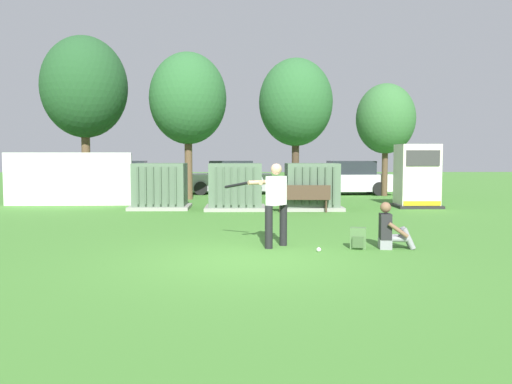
{
  "coord_description": "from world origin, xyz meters",
  "views": [
    {
      "loc": [
        -0.08,
        -9.45,
        1.93
      ],
      "look_at": [
        0.24,
        3.5,
        1.0
      ],
      "focal_mm": 36.82,
      "sensor_mm": 36.0,
      "label": 1
    }
  ],
  "objects_px": {
    "park_bench": "(303,196)",
    "backpack": "(358,238)",
    "transformer_west": "(160,187)",
    "parked_car_right_of_center": "(348,179)",
    "generator_enclosure": "(417,176)",
    "parked_car_leftmost": "(122,179)",
    "sports_ball": "(319,250)",
    "transformer_mid_east": "(312,187)",
    "transformer_mid_west": "(235,187)",
    "seated_spectator": "(390,230)",
    "parked_car_left_of_center": "(229,178)",
    "batter": "(274,200)"
  },
  "relations": [
    {
      "from": "generator_enclosure",
      "to": "parked_car_leftmost",
      "type": "height_order",
      "value": "generator_enclosure"
    },
    {
      "from": "batter",
      "to": "sports_ball",
      "type": "bearing_deg",
      "value": -36.14
    },
    {
      "from": "parked_car_left_of_center",
      "to": "seated_spectator",
      "type": "bearing_deg",
      "value": -76.46
    },
    {
      "from": "transformer_mid_east",
      "to": "park_bench",
      "type": "xyz_separation_m",
      "value": [
        -0.41,
        -0.93,
        -0.25
      ]
    },
    {
      "from": "seated_spectator",
      "to": "backpack",
      "type": "bearing_deg",
      "value": -179.15
    },
    {
      "from": "transformer_mid_east",
      "to": "generator_enclosure",
      "type": "distance_m",
      "value": 4.0
    },
    {
      "from": "parked_car_left_of_center",
      "to": "parked_car_right_of_center",
      "type": "relative_size",
      "value": 0.99
    },
    {
      "from": "transformer_mid_west",
      "to": "generator_enclosure",
      "type": "relative_size",
      "value": 0.91
    },
    {
      "from": "transformer_mid_east",
      "to": "generator_enclosure",
      "type": "relative_size",
      "value": 0.91
    },
    {
      "from": "generator_enclosure",
      "to": "park_bench",
      "type": "relative_size",
      "value": 1.26
    },
    {
      "from": "backpack",
      "to": "parked_car_right_of_center",
      "type": "distance_m",
      "value": 14.91
    },
    {
      "from": "backpack",
      "to": "parked_car_leftmost",
      "type": "bearing_deg",
      "value": 118.49
    },
    {
      "from": "backpack",
      "to": "sports_ball",
      "type": "bearing_deg",
      "value": -159.3
    },
    {
      "from": "transformer_mid_east",
      "to": "sports_ball",
      "type": "height_order",
      "value": "transformer_mid_east"
    },
    {
      "from": "batter",
      "to": "seated_spectator",
      "type": "xyz_separation_m",
      "value": [
        2.37,
        -0.29,
        -0.6
      ]
    },
    {
      "from": "sports_ball",
      "to": "transformer_mid_west",
      "type": "bearing_deg",
      "value": 102.3
    },
    {
      "from": "park_bench",
      "to": "backpack",
      "type": "distance_m",
      "value": 6.82
    },
    {
      "from": "transformer_mid_west",
      "to": "seated_spectator",
      "type": "xyz_separation_m",
      "value": [
        3.28,
        -7.76,
        -0.41
      ]
    },
    {
      "from": "transformer_mid_west",
      "to": "sports_ball",
      "type": "bearing_deg",
      "value": -77.7
    },
    {
      "from": "sports_ball",
      "to": "parked_car_leftmost",
      "type": "xyz_separation_m",
      "value": [
        -7.44,
        15.6,
        0.71
      ]
    },
    {
      "from": "transformer_mid_west",
      "to": "backpack",
      "type": "bearing_deg",
      "value": -71.4
    },
    {
      "from": "seated_spectator",
      "to": "parked_car_left_of_center",
      "type": "bearing_deg",
      "value": 103.54
    },
    {
      "from": "park_bench",
      "to": "sports_ball",
      "type": "height_order",
      "value": "park_bench"
    },
    {
      "from": "park_bench",
      "to": "backpack",
      "type": "relative_size",
      "value": 4.14
    },
    {
      "from": "parked_car_leftmost",
      "to": "parked_car_left_of_center",
      "type": "relative_size",
      "value": 1.02
    },
    {
      "from": "transformer_west",
      "to": "transformer_mid_west",
      "type": "height_order",
      "value": "same"
    },
    {
      "from": "park_bench",
      "to": "parked_car_leftmost",
      "type": "xyz_separation_m",
      "value": [
        -7.95,
        8.47,
        0.22
      ]
    },
    {
      "from": "transformer_mid_east",
      "to": "generator_enclosure",
      "type": "bearing_deg",
      "value": 9.21
    },
    {
      "from": "transformer_mid_east",
      "to": "transformer_mid_west",
      "type": "bearing_deg",
      "value": 179.31
    },
    {
      "from": "transformer_mid_west",
      "to": "sports_ball",
      "type": "distance_m",
      "value": 8.32
    },
    {
      "from": "park_bench",
      "to": "transformer_mid_east",
      "type": "bearing_deg",
      "value": 66.42
    },
    {
      "from": "park_bench",
      "to": "parked_car_right_of_center",
      "type": "distance_m",
      "value": 8.43
    },
    {
      "from": "batter",
      "to": "parked_car_right_of_center",
      "type": "xyz_separation_m",
      "value": [
        4.46,
        14.34,
        -0.22
      ]
    },
    {
      "from": "parked_car_leftmost",
      "to": "backpack",
      "type": "bearing_deg",
      "value": -61.51
    },
    {
      "from": "generator_enclosure",
      "to": "batter",
      "type": "relative_size",
      "value": 1.32
    },
    {
      "from": "seated_spectator",
      "to": "transformer_west",
      "type": "bearing_deg",
      "value": 126.34
    },
    {
      "from": "transformer_mid_west",
      "to": "seated_spectator",
      "type": "distance_m",
      "value": 8.44
    },
    {
      "from": "generator_enclosure",
      "to": "parked_car_right_of_center",
      "type": "distance_m",
      "value": 6.4
    },
    {
      "from": "parked_car_leftmost",
      "to": "parked_car_left_of_center",
      "type": "bearing_deg",
      "value": 0.18
    },
    {
      "from": "transformer_mid_east",
      "to": "parked_car_left_of_center",
      "type": "height_order",
      "value": "same"
    },
    {
      "from": "transformer_mid_east",
      "to": "seated_spectator",
      "type": "relative_size",
      "value": 2.18
    },
    {
      "from": "transformer_west",
      "to": "parked_car_right_of_center",
      "type": "bearing_deg",
      "value": 39.13
    },
    {
      "from": "transformer_mid_west",
      "to": "batter",
      "type": "height_order",
      "value": "batter"
    },
    {
      "from": "transformer_mid_east",
      "to": "parked_car_left_of_center",
      "type": "relative_size",
      "value": 0.5
    },
    {
      "from": "transformer_mid_east",
      "to": "parked_car_left_of_center",
      "type": "distance_m",
      "value": 8.15
    },
    {
      "from": "transformer_mid_east",
      "to": "generator_enclosure",
      "type": "height_order",
      "value": "generator_enclosure"
    },
    {
      "from": "sports_ball",
      "to": "parked_car_leftmost",
      "type": "bearing_deg",
      "value": 115.5
    },
    {
      "from": "seated_spectator",
      "to": "sports_ball",
      "type": "bearing_deg",
      "value": -167.64
    },
    {
      "from": "generator_enclosure",
      "to": "parked_car_right_of_center",
      "type": "xyz_separation_m",
      "value": [
        -1.24,
        6.27,
        -0.38
      ]
    },
    {
      "from": "generator_enclosure",
      "to": "parked_car_left_of_center",
      "type": "distance_m",
      "value": 9.86
    }
  ]
}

